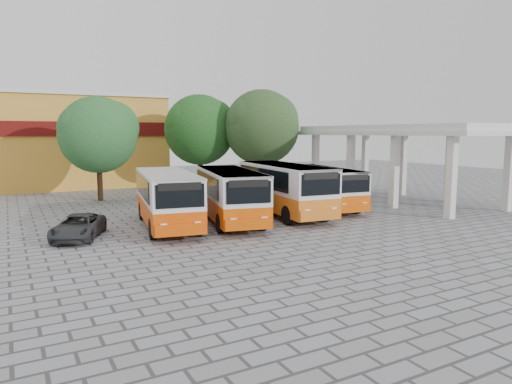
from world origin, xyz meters
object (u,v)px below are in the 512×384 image
bus_centre_left (230,192)px  parked_car (78,227)px  bus_centre_right (284,186)px  bus_far_left (167,196)px  bus_far_right (323,185)px

bus_centre_left → parked_car: bearing=-166.8°
bus_centre_right → parked_car: size_ratio=2.16×
bus_centre_right → parked_car: bearing=-171.5°
bus_centre_left → bus_far_left: bearing=-173.7°
bus_centre_left → bus_centre_right: size_ratio=0.97×
bus_centre_right → bus_far_right: bus_centre_right is taller
bus_far_left → bus_centre_right: bus_centre_right is taller
bus_centre_left → bus_centre_right: bearing=20.1°
bus_far_left → bus_centre_left: (3.40, -0.39, 0.00)m
bus_far_left → bus_far_right: bus_far_left is taller
bus_far_left → bus_far_right: bearing=14.0°
bus_centre_left → bus_centre_right: 3.82m
bus_centre_right → bus_far_right: (3.43, 0.75, -0.22)m
bus_far_left → bus_centre_right: 7.19m
bus_far_left → bus_centre_right: bearing=10.2°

